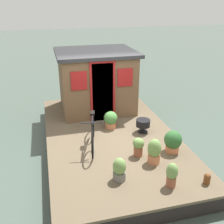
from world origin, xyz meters
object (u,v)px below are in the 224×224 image
object	(u,v)px
potted_plant_sage	(138,146)
charcoal_grill	(143,123)
potted_plant_mint	(173,141)
mooring_bollard	(207,178)
bicycle	(93,131)
potted_plant_geranium	(154,151)
potted_plant_ivy	(111,119)
potted_plant_succulent	(119,169)
potted_plant_basil	(172,174)
houseboat_cabin	(96,80)

from	to	relation	value
potted_plant_sage	charcoal_grill	world-z (taller)	potted_plant_sage
potted_plant_mint	mooring_bollard	world-z (taller)	potted_plant_mint
bicycle	potted_plant_sage	size ratio (longest dim) A/B	3.68
potted_plant_geranium	potted_plant_ivy	xyz separation A→B (m)	(1.88, 0.50, -0.04)
potted_plant_mint	potted_plant_succulent	distance (m)	1.64
potted_plant_mint	potted_plant_ivy	size ratio (longest dim) A/B	1.10
potted_plant_mint	bicycle	bearing A→B (deg)	67.05
bicycle	mooring_bollard	distance (m)	2.74
potted_plant_mint	potted_plant_geranium	world-z (taller)	potted_plant_geranium
potted_plant_geranium	bicycle	bearing A→B (deg)	47.37
potted_plant_succulent	potted_plant_basil	world-z (taller)	potted_plant_basil
potted_plant_mint	charcoal_grill	distance (m)	1.14
houseboat_cabin	potted_plant_basil	world-z (taller)	houseboat_cabin
potted_plant_geranium	charcoal_grill	xyz separation A→B (m)	(1.41, -0.28, -0.04)
bicycle	charcoal_grill	distance (m)	1.47
potted_plant_mint	charcoal_grill	xyz separation A→B (m)	(1.10, 0.32, -0.02)
potted_plant_ivy	charcoal_grill	size ratio (longest dim) A/B	1.29
potted_plant_sage	potted_plant_geranium	world-z (taller)	potted_plant_geranium
potted_plant_succulent	potted_plant_basil	distance (m)	1.01
potted_plant_ivy	mooring_bollard	xyz separation A→B (m)	(-2.81, -1.22, -0.13)
potted_plant_succulent	potted_plant_basil	xyz separation A→B (m)	(-0.44, -0.90, 0.03)
houseboat_cabin	potted_plant_mint	size ratio (longest dim) A/B	4.47
potted_plant_sage	charcoal_grill	xyz separation A→B (m)	(1.06, -0.51, 0.01)
houseboat_cabin	potted_plant_sage	bearing A→B (deg)	-173.26
potted_plant_ivy	mooring_bollard	size ratio (longest dim) A/B	2.12
potted_plant_mint	potted_plant_succulent	size ratio (longest dim) A/B	1.09
potted_plant_geranium	potted_plant_ivy	distance (m)	1.95
houseboat_cabin	mooring_bollard	bearing A→B (deg)	-162.89
houseboat_cabin	mooring_bollard	world-z (taller)	houseboat_cabin
houseboat_cabin	potted_plant_ivy	world-z (taller)	houseboat_cabin
houseboat_cabin	mooring_bollard	size ratio (longest dim) A/B	10.45
bicycle	potted_plant_basil	xyz separation A→B (m)	(-1.88, -1.16, -0.11)
houseboat_cabin	potted_plant_geranium	world-z (taller)	houseboat_cabin
houseboat_cabin	potted_plant_basil	xyz separation A→B (m)	(-4.17, -0.60, -0.67)
potted_plant_mint	charcoal_grill	size ratio (longest dim) A/B	1.42
potted_plant_sage	potted_plant_ivy	world-z (taller)	potted_plant_ivy
potted_plant_succulent	charcoal_grill	xyz separation A→B (m)	(1.79, -1.17, 0.01)
potted_plant_succulent	potted_plant_basil	size ratio (longest dim) A/B	0.95
potted_plant_sage	bicycle	bearing A→B (deg)	52.22
potted_plant_ivy	potted_plant_geranium	bearing A→B (deg)	-165.15
potted_plant_ivy	mooring_bollard	distance (m)	3.06
houseboat_cabin	mooring_bollard	xyz separation A→B (m)	(-4.28, -1.32, -0.83)
potted_plant_geranium	potted_plant_sage	bearing A→B (deg)	34.06
potted_plant_mint	potted_plant_basil	size ratio (longest dim) A/B	1.04
charcoal_grill	potted_plant_geranium	bearing A→B (deg)	168.95
houseboat_cabin	mooring_bollard	distance (m)	4.55
potted_plant_mint	potted_plant_geranium	bearing A→B (deg)	117.91
bicycle	potted_plant_mint	bearing A→B (deg)	-112.95
potted_plant_sage	potted_plant_geranium	distance (m)	0.43
potted_plant_succulent	mooring_bollard	bearing A→B (deg)	-108.70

